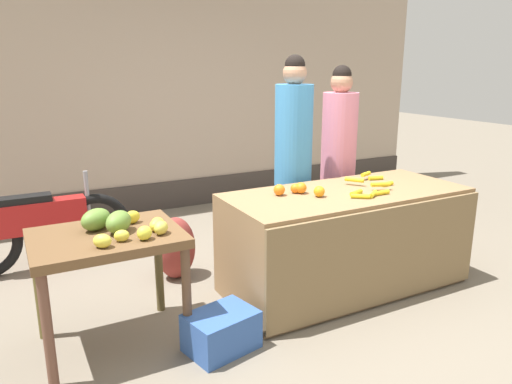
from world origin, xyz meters
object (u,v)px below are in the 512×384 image
parked_motorcycle (40,227)px  vendor_woman_blue_shirt (293,161)px  produce_sack (176,248)px  vendor_woman_pink_shirt (338,160)px  produce_crate (221,331)px

parked_motorcycle → vendor_woman_blue_shirt: bearing=-22.4°
produce_sack → vendor_woman_blue_shirt: bearing=-6.9°
parked_motorcycle → produce_sack: (1.01, -0.74, -0.13)m
vendor_woman_pink_shirt → produce_sack: bearing=177.4°
vendor_woman_blue_shirt → vendor_woman_pink_shirt: (0.56, 0.06, -0.05)m
vendor_woman_blue_shirt → parked_motorcycle: vendor_woman_blue_shirt is taller
vendor_woman_blue_shirt → produce_crate: size_ratio=4.32×
vendor_woman_pink_shirt → produce_sack: size_ratio=3.30×
parked_motorcycle → produce_sack: size_ratio=2.91×
vendor_woman_pink_shirt → vendor_woman_blue_shirt: bearing=-174.2°
parked_motorcycle → produce_sack: bearing=-36.1°
vendor_woman_pink_shirt → parked_motorcycle: 2.84m
produce_crate → vendor_woman_pink_shirt: bearing=32.6°
vendor_woman_blue_shirt → produce_crate: bearing=-138.4°
produce_sack → parked_motorcycle: bearing=143.9°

